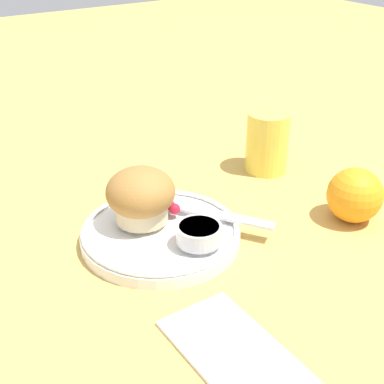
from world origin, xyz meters
name	(u,v)px	position (x,y,z in m)	size (l,w,h in m)	color
ground_plane	(169,230)	(0.00, 0.00, 0.00)	(3.00, 3.00, 0.00)	tan
plate	(161,233)	(0.02, -0.02, 0.01)	(0.19, 0.19, 0.02)	white
muffin	(141,196)	(-0.01, -0.03, 0.05)	(0.08, 0.08, 0.07)	beige
cream_ramekin	(197,233)	(0.07, 0.00, 0.03)	(0.05, 0.05, 0.02)	silver
berry_pair	(172,207)	(-0.01, 0.01, 0.03)	(0.03, 0.01, 0.01)	#B7192D
butter_knife	(197,210)	(0.01, 0.03, 0.02)	(0.17, 0.12, 0.00)	silver
orange_fruit	(355,195)	(0.11, 0.21, 0.03)	(0.07, 0.07, 0.07)	orange
juice_glass	(267,142)	(-0.06, 0.21, 0.05)	(0.06, 0.06, 0.09)	#EAD14C
folded_napkin	(235,351)	(0.21, -0.06, 0.00)	(0.15, 0.08, 0.01)	white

